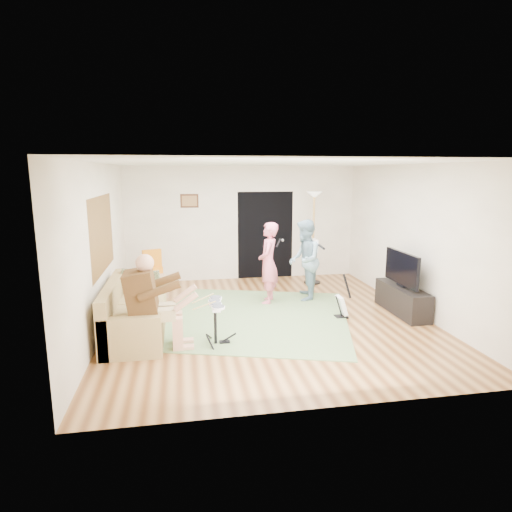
{
  "coord_description": "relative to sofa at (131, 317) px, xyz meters",
  "views": [
    {
      "loc": [
        -1.45,
        -7.1,
        2.54
      ],
      "look_at": [
        -0.15,
        0.3,
        1.08
      ],
      "focal_mm": 30.0,
      "sensor_mm": 36.0,
      "label": 1
    }
  ],
  "objects": [
    {
      "name": "floor",
      "position": [
        2.29,
        0.36,
        -0.28
      ],
      "size": [
        6.0,
        6.0,
        0.0
      ],
      "primitive_type": "plane",
      "color": "brown",
      "rests_on": "ground"
    },
    {
      "name": "walls",
      "position": [
        2.29,
        0.36,
        1.07
      ],
      "size": [
        5.5,
        6.0,
        2.7
      ],
      "primitive_type": null,
      "color": "#F0E4D0",
      "rests_on": "floor"
    },
    {
      "name": "ceiling",
      "position": [
        2.29,
        0.36,
        2.42
      ],
      "size": [
        6.0,
        6.0,
        0.0
      ],
      "primitive_type": "plane",
      "rotation": [
        3.14,
        0.0,
        0.0
      ],
      "color": "white",
      "rests_on": "walls"
    },
    {
      "name": "window_blinds",
      "position": [
        -0.45,
        0.56,
        1.27
      ],
      "size": [
        0.0,
        2.05,
        2.05
      ],
      "primitive_type": "plane",
      "rotation": [
        1.57,
        0.0,
        1.57
      ],
      "color": "brown",
      "rests_on": "walls"
    },
    {
      "name": "doorway",
      "position": [
        2.84,
        3.35,
        0.77
      ],
      "size": [
        2.1,
        0.0,
        2.1
      ],
      "primitive_type": "plane",
      "rotation": [
        1.57,
        0.0,
        0.0
      ],
      "color": "black",
      "rests_on": "walls"
    },
    {
      "name": "picture_frame",
      "position": [
        1.04,
        3.35,
        1.62
      ],
      "size": [
        0.42,
        0.03,
        0.32
      ],
      "primitive_type": "cube",
      "color": "#3F2314",
      "rests_on": "walls"
    },
    {
      "name": "area_rug",
      "position": [
        2.08,
        0.44,
        -0.28
      ],
      "size": [
        4.06,
        4.15,
        0.02
      ],
      "primitive_type": "cube",
      "rotation": [
        0.0,
        0.0,
        -0.29
      ],
      "color": "#62804E",
      "rests_on": "floor"
    },
    {
      "name": "sofa",
      "position": [
        0.0,
        0.0,
        0.0
      ],
      "size": [
        0.87,
        2.11,
        0.85
      ],
      "color": "#9F854F",
      "rests_on": "floor"
    },
    {
      "name": "drummer",
      "position": [
        0.43,
        -0.65,
        0.27
      ],
      "size": [
        0.92,
        0.52,
        1.42
      ],
      "color": "#4D3015",
      "rests_on": "sofa"
    },
    {
      "name": "drum_kit",
      "position": [
        1.29,
        -0.65,
        0.01
      ],
      "size": [
        0.37,
        0.66,
        0.68
      ],
      "color": "black",
      "rests_on": "floor"
    },
    {
      "name": "singer",
      "position": [
        2.5,
        1.28,
        0.52
      ],
      "size": [
        0.54,
        0.67,
        1.6
      ],
      "primitive_type": "imported",
      "rotation": [
        0.0,
        0.0,
        -1.88
      ],
      "color": "#ED6783",
      "rests_on": "floor"
    },
    {
      "name": "microphone",
      "position": [
        2.7,
        1.28,
        0.91
      ],
      "size": [
        0.06,
        0.06,
        0.24
      ],
      "primitive_type": null,
      "color": "black",
      "rests_on": "singer"
    },
    {
      "name": "guitarist",
      "position": [
        3.26,
        1.39,
        0.53
      ],
      "size": [
        0.81,
        0.93,
        1.63
      ],
      "primitive_type": "imported",
      "rotation": [
        0.0,
        0.0,
        -1.85
      ],
      "color": "#7396A9",
      "rests_on": "floor"
    },
    {
      "name": "guitar_held",
      "position": [
        3.46,
        1.39,
        0.83
      ],
      "size": [
        0.18,
        0.61,
        0.26
      ],
      "primitive_type": null,
      "rotation": [
        0.0,
        0.0,
        -0.1
      ],
      "color": "white",
      "rests_on": "guitarist"
    },
    {
      "name": "guitar_spare",
      "position": [
        3.61,
        0.17,
        -0.05
      ],
      "size": [
        0.29,
        0.26,
        0.8
      ],
      "color": "black",
      "rests_on": "floor"
    },
    {
      "name": "torchiere_lamp",
      "position": [
        3.82,
        2.61,
        1.17
      ],
      "size": [
        0.38,
        0.38,
        2.12
      ],
      "color": "black",
      "rests_on": "floor"
    },
    {
      "name": "dining_chair",
      "position": [
        0.28,
        2.11,
        0.06
      ],
      "size": [
        0.53,
        0.55,
        0.97
      ],
      "rotation": [
        0.0,
        0.0,
        0.35
      ],
      "color": "tan",
      "rests_on": "floor"
    },
    {
      "name": "tv_cabinet",
      "position": [
        4.79,
        0.23,
        -0.03
      ],
      "size": [
        0.4,
        1.4,
        0.5
      ],
      "primitive_type": "cube",
      "color": "black",
      "rests_on": "floor"
    },
    {
      "name": "television",
      "position": [
        4.74,
        0.23,
        0.57
      ],
      "size": [
        0.06,
        1.11,
        0.59
      ],
      "primitive_type": "cube",
      "color": "black",
      "rests_on": "tv_cabinet"
    }
  ]
}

